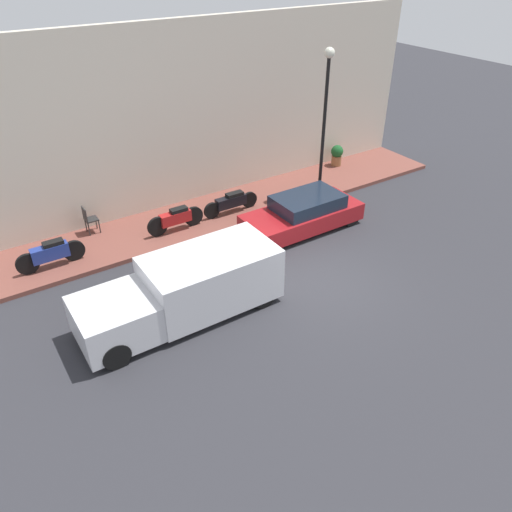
# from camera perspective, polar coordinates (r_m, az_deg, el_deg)

# --- Properties ---
(ground_plane) EXTENTS (60.00, 60.00, 0.00)m
(ground_plane) POSITION_cam_1_polar(r_m,az_deg,el_deg) (14.48, 7.47, -2.91)
(ground_plane) COLOR #2D2D33
(sidewalk) EXTENTS (2.60, 17.96, 0.14)m
(sidewalk) POSITION_cam_1_polar(r_m,az_deg,el_deg) (18.10, -3.19, 5.44)
(sidewalk) COLOR brown
(sidewalk) RESTS_ON ground_plane
(building_facade) EXTENTS (0.30, 17.96, 6.26)m
(building_facade) POSITION_cam_1_polar(r_m,az_deg,el_deg) (18.13, -5.91, 15.81)
(building_facade) COLOR beige
(building_facade) RESTS_ON ground_plane
(parked_car) EXTENTS (1.66, 4.08, 1.20)m
(parked_car) POSITION_cam_1_polar(r_m,az_deg,el_deg) (16.73, 5.43, 4.87)
(parked_car) COLOR maroon
(parked_car) RESTS_ON ground_plane
(delivery_van) EXTENTS (1.85, 5.22, 1.62)m
(delivery_van) POSITION_cam_1_polar(r_m,az_deg,el_deg) (12.79, -8.31, -3.81)
(delivery_van) COLOR silver
(delivery_van) RESTS_ON ground_plane
(motorcycle_red) EXTENTS (0.30, 1.97, 0.78)m
(motorcycle_red) POSITION_cam_1_polar(r_m,az_deg,el_deg) (16.56, -9.15, 4.26)
(motorcycle_red) COLOR #B21E1E
(motorcycle_red) RESTS_ON sidewalk
(motorcycle_black) EXTENTS (0.30, 2.11, 0.73)m
(motorcycle_black) POSITION_cam_1_polar(r_m,az_deg,el_deg) (17.50, -2.85, 6.19)
(motorcycle_black) COLOR black
(motorcycle_black) RESTS_ON sidewalk
(motorcycle_blue) EXTENTS (0.30, 1.97, 0.82)m
(motorcycle_blue) POSITION_cam_1_polar(r_m,az_deg,el_deg) (15.68, -22.42, 0.28)
(motorcycle_blue) COLOR navy
(motorcycle_blue) RESTS_ON sidewalk
(streetlamp) EXTENTS (0.35, 0.35, 5.22)m
(streetlamp) POSITION_cam_1_polar(r_m,az_deg,el_deg) (17.86, 7.97, 16.97)
(streetlamp) COLOR black
(streetlamp) RESTS_ON sidewalk
(potted_plant) EXTENTS (0.51, 0.51, 0.87)m
(potted_plant) POSITION_cam_1_polar(r_m,az_deg,el_deg) (21.63, 9.22, 11.37)
(potted_plant) COLOR brown
(potted_plant) RESTS_ON sidewalk
(cafe_chair) EXTENTS (0.40, 0.40, 0.93)m
(cafe_chair) POSITION_cam_1_polar(r_m,az_deg,el_deg) (17.04, -18.58, 4.11)
(cafe_chair) COLOR #262626
(cafe_chair) RESTS_ON sidewalk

